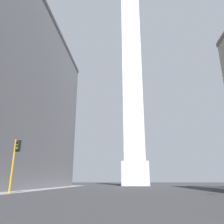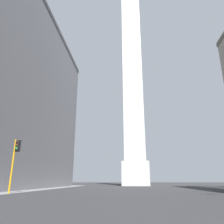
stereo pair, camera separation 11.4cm
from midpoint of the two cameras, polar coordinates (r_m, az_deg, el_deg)
The scene contains 2 objects.
obelisk at distance 76.08m, azimuth 5.31°, elevation 10.55°, with size 7.86×7.86×77.56m.
traffic_light_mid_left at distance 26.85m, azimuth -23.99°, elevation -10.80°, with size 0.78×0.50×5.92m.
Camera 2 is at (-1.53, -0.21, 1.46)m, focal length 35.00 mm.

